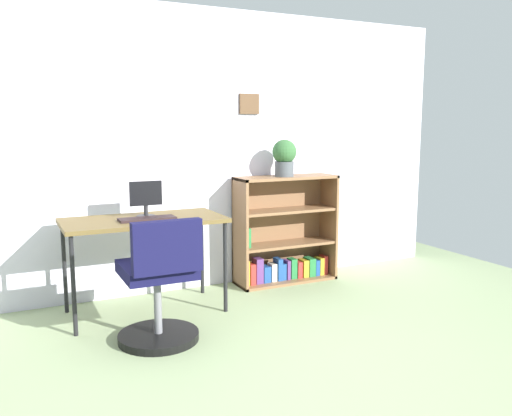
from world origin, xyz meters
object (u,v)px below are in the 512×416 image
keyboard (147,219)px  potted_plant_on_shelf (284,156)px  monitor (146,198)px  office_chair (160,289)px  desk (144,226)px  bookshelf_low (283,236)px

keyboard → potted_plant_on_shelf: bearing=13.3°
keyboard → potted_plant_on_shelf: (1.28, 0.30, 0.40)m
monitor → potted_plant_on_shelf: size_ratio=0.85×
office_chair → desk: bearing=84.2°
office_chair → keyboard: bearing=82.5°
office_chair → potted_plant_on_shelf: potted_plant_on_shelf is taller
keyboard → office_chair: size_ratio=0.48×
office_chair → monitor: bearing=81.8°
desk → bookshelf_low: bearing=12.1°
desk → keyboard: keyboard is taller
monitor → keyboard: size_ratio=0.67×
keyboard → office_chair: 0.65m
monitor → potted_plant_on_shelf: 1.30m
office_chair → potted_plant_on_shelf: bearing=32.0°
potted_plant_on_shelf → keyboard: bearing=-166.7°
desk → bookshelf_low: 1.37m
bookshelf_low → potted_plant_on_shelf: bearing=-113.0°
potted_plant_on_shelf → monitor: bearing=-171.6°
potted_plant_on_shelf → desk: bearing=-170.2°
monitor → potted_plant_on_shelf: bearing=8.4°
monitor → office_chair: 0.83m
monitor → potted_plant_on_shelf: potted_plant_on_shelf is taller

